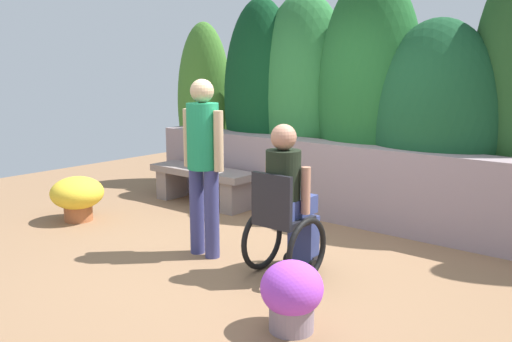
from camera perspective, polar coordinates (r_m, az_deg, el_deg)
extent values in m
plane|color=#856245|center=(5.11, -0.09, -9.54)|extent=(11.41, 11.41, 0.00)
cube|color=gray|center=(6.35, 9.82, -1.27)|extent=(5.93, 0.39, 0.92)
ellipsoid|color=#3F7529|center=(8.37, -5.53, 7.11)|extent=(0.96, 0.67, 2.48)
ellipsoid|color=#0D3B1C|center=(7.55, 0.50, 7.75)|extent=(1.17, 0.82, 2.74)
ellipsoid|color=#2C7336|center=(7.32, 5.02, 7.76)|extent=(1.41, 0.99, 2.78)
ellipsoid|color=#1E5C27|center=(6.66, 11.94, 7.98)|extent=(1.32, 0.92, 2.94)
ellipsoid|color=#164726|center=(6.31, 18.50, 4.70)|extent=(1.48, 1.03, 2.33)
cube|color=gray|center=(7.58, -8.96, -1.31)|extent=(0.20, 0.40, 0.40)
cube|color=gray|center=(6.75, -2.11, -2.70)|extent=(0.20, 0.40, 0.40)
cube|color=gray|center=(7.10, -5.77, -0.06)|extent=(1.56, 0.47, 0.09)
cube|color=black|center=(4.62, 3.03, -5.23)|extent=(0.40, 0.40, 0.06)
cube|color=black|center=(4.43, 1.67, -2.88)|extent=(0.40, 0.04, 0.40)
cube|color=black|center=(5.00, 5.18, -8.83)|extent=(0.28, 0.12, 0.03)
torus|color=black|center=(4.83, 0.69, -7.24)|extent=(0.05, 0.56, 0.56)
torus|color=black|center=(4.56, 5.45, -8.40)|extent=(0.05, 0.56, 0.56)
cylinder|color=black|center=(5.04, 3.38, -9.26)|extent=(0.03, 0.10, 0.10)
cylinder|color=black|center=(4.89, 6.08, -9.94)|extent=(0.03, 0.10, 0.10)
cube|color=navy|center=(4.67, 3.77, -3.67)|extent=(0.30, 0.40, 0.16)
cube|color=navy|center=(4.93, 5.08, -7.09)|extent=(0.26, 0.14, 0.43)
cylinder|color=black|center=(4.52, 2.92, -0.90)|extent=(0.30, 0.30, 0.50)
cylinder|color=#AE775D|center=(4.70, 1.48, -1.44)|extent=(0.08, 0.08, 0.40)
cylinder|color=#AE775D|center=(4.48, 5.32, -2.09)|extent=(0.08, 0.08, 0.40)
sphere|color=#AE775D|center=(4.46, 2.97, 3.63)|extent=(0.22, 0.22, 0.22)
cylinder|color=navy|center=(5.23, -6.32, -4.22)|extent=(0.14, 0.14, 0.85)
cylinder|color=navy|center=(5.09, -4.74, -4.60)|extent=(0.14, 0.14, 0.85)
cylinder|color=#1F8D58|center=(5.01, -5.69, 3.71)|extent=(0.30, 0.30, 0.62)
cylinder|color=tan|center=(5.16, -7.26, 3.54)|extent=(0.09, 0.09, 0.55)
cylinder|color=tan|center=(4.88, -4.02, 3.18)|extent=(0.09, 0.09, 0.55)
sphere|color=tan|center=(4.98, -5.78, 8.49)|extent=(0.22, 0.22, 0.22)
cylinder|color=gray|center=(3.83, 3.80, -15.17)|extent=(0.31, 0.31, 0.20)
ellipsoid|color=#274713|center=(3.77, 3.83, -13.13)|extent=(0.34, 0.34, 0.13)
ellipsoid|color=#A441CB|center=(3.74, 3.84, -12.34)|extent=(0.44, 0.44, 0.38)
cylinder|color=#A45A34|center=(6.71, -18.43, -4.06)|extent=(0.33, 0.33, 0.23)
ellipsoid|color=#257534|center=(6.67, -18.51, -2.70)|extent=(0.36, 0.36, 0.13)
ellipsoid|color=yellow|center=(6.66, -18.54, -2.22)|extent=(0.62, 0.62, 0.38)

